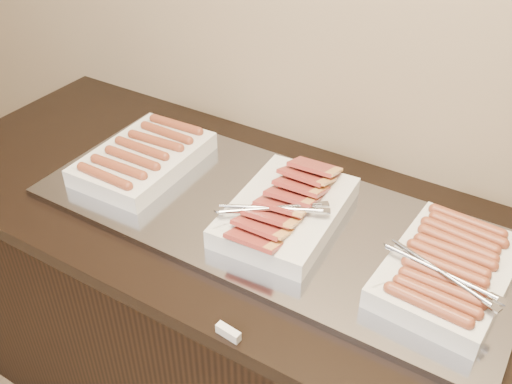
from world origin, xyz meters
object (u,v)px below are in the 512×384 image
(counter, at_px, (273,339))
(dish_center, at_px, (286,209))
(dish_left, at_px, (144,157))
(dish_right, at_px, (448,269))
(warming_tray, at_px, (271,217))

(counter, height_order, dish_center, dish_center)
(dish_center, bearing_deg, counter, 168.33)
(dish_left, height_order, dish_right, dish_right)
(counter, xyz_separation_m, warming_tray, (-0.02, 0.00, 0.46))
(warming_tray, relative_size, dish_right, 3.25)
(warming_tray, distance_m, dish_right, 0.44)
(warming_tray, bearing_deg, dish_center, -5.02)
(warming_tray, relative_size, dish_center, 3.08)
(counter, distance_m, dish_right, 0.66)
(dish_left, distance_m, dish_right, 0.84)
(warming_tray, bearing_deg, dish_left, -180.00)
(counter, bearing_deg, dish_center, -7.90)
(counter, bearing_deg, dish_right, -0.52)
(warming_tray, bearing_deg, counter, 0.00)
(counter, height_order, warming_tray, warming_tray)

